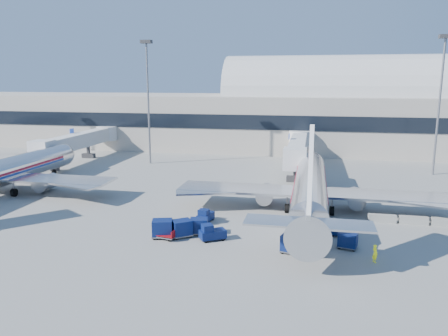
% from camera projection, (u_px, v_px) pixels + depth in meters
% --- Properties ---
extents(ground, '(260.00, 260.00, 0.00)m').
position_uv_depth(ground, '(220.00, 218.00, 50.18)').
color(ground, gray).
rests_on(ground, ground).
extents(terminal, '(170.00, 28.15, 21.00)m').
position_uv_depth(terminal, '(213.00, 114.00, 105.09)').
color(terminal, '#B2AA9E').
rests_on(terminal, ground).
extents(airliner_main, '(32.00, 37.26, 12.07)m').
position_uv_depth(airliner_main, '(310.00, 188.00, 51.96)').
color(airliner_main, silver).
rests_on(airliner_main, ground).
extents(airliner_mid, '(32.00, 37.26, 12.07)m').
position_uv_depth(airliner_mid, '(1.00, 173.00, 60.22)').
color(airliner_mid, silver).
rests_on(airliner_mid, ground).
extents(jetbridge_near, '(4.40, 27.50, 6.25)m').
position_uv_depth(jetbridge_near, '(298.00, 147.00, 77.48)').
color(jetbridge_near, silver).
rests_on(jetbridge_near, ground).
extents(jetbridge_mid, '(4.40, 27.50, 6.25)m').
position_uv_depth(jetbridge_mid, '(82.00, 140.00, 85.74)').
color(jetbridge_mid, silver).
rests_on(jetbridge_mid, ground).
extents(mast_west, '(2.00, 1.20, 22.60)m').
position_uv_depth(mast_west, '(148.00, 84.00, 79.98)').
color(mast_west, slate).
rests_on(mast_west, ground).
extents(mast_east, '(2.00, 1.20, 22.60)m').
position_uv_depth(mast_east, '(441.00, 85.00, 70.14)').
color(mast_east, slate).
rests_on(mast_east, ground).
extents(barrier_near, '(3.00, 0.55, 0.90)m').
position_uv_depth(barrier_near, '(382.00, 218.00, 48.47)').
color(barrier_near, '#9E9E96').
rests_on(barrier_near, ground).
extents(barrier_mid, '(3.00, 0.55, 0.90)m').
position_uv_depth(barrier_mid, '(414.00, 220.00, 47.82)').
color(barrier_mid, '#9E9E96').
rests_on(barrier_mid, ground).
extents(barrier_far, '(3.00, 0.55, 0.90)m').
position_uv_depth(barrier_far, '(446.00, 222.00, 47.17)').
color(barrier_far, '#9E9E96').
rests_on(barrier_far, ground).
extents(tug_lead, '(2.84, 2.44, 1.66)m').
position_uv_depth(tug_lead, '(212.00, 233.00, 43.03)').
color(tug_lead, '#091749').
rests_on(tug_lead, ground).
extents(tug_right, '(2.59, 1.64, 1.57)m').
position_uv_depth(tug_right, '(340.00, 229.00, 44.15)').
color(tug_right, '#091749').
rests_on(tug_right, ground).
extents(tug_left, '(1.61, 2.60, 1.58)m').
position_uv_depth(tug_left, '(205.00, 216.00, 48.47)').
color(tug_left, '#091749').
rests_on(tug_left, ground).
extents(cart_train_a, '(2.11, 1.76, 1.66)m').
position_uv_depth(cart_train_a, '(199.00, 226.00, 44.67)').
color(cart_train_a, '#091749').
rests_on(cart_train_a, ground).
extents(cart_train_b, '(2.48, 2.38, 1.74)m').
position_uv_depth(cart_train_b, '(182.00, 228.00, 43.91)').
color(cart_train_b, '#091749').
rests_on(cart_train_b, ground).
extents(cart_train_c, '(2.43, 2.09, 1.83)m').
position_uv_depth(cart_train_c, '(162.00, 228.00, 43.70)').
color(cart_train_c, '#091749').
rests_on(cart_train_c, ground).
extents(cart_solo_near, '(2.27, 1.96, 1.71)m').
position_uv_depth(cart_solo_near, '(292.00, 243.00, 39.78)').
color(cart_solo_near, '#091749').
rests_on(cart_solo_near, ground).
extents(cart_solo_far, '(2.05, 1.75, 1.57)m').
position_uv_depth(cart_solo_far, '(348.00, 240.00, 40.89)').
color(cart_solo_far, '#091749').
rests_on(cart_solo_far, ground).
extents(cart_open_red, '(2.14, 1.68, 0.51)m').
position_uv_depth(cart_open_red, '(167.00, 236.00, 43.35)').
color(cart_open_red, slate).
rests_on(cart_open_red, ground).
extents(ramp_worker, '(0.62, 0.70, 1.62)m').
position_uv_depth(ramp_worker, '(375.00, 253.00, 37.78)').
color(ramp_worker, '#C5DF17').
rests_on(ramp_worker, ground).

